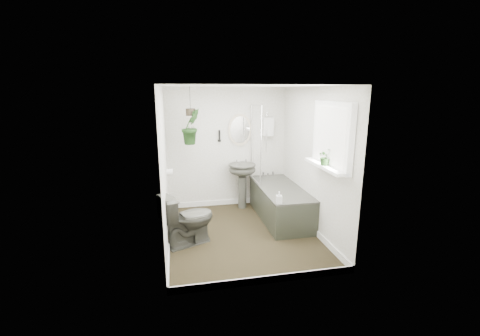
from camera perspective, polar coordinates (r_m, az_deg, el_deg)
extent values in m
cube|color=black|center=(5.26, 0.33, -11.68)|extent=(2.30, 2.80, 0.02)
cube|color=white|center=(4.75, 0.37, 14.50)|extent=(2.30, 2.80, 0.02)
cube|color=white|center=(6.23, -2.33, 3.58)|extent=(2.30, 0.02, 2.30)
cube|color=white|center=(3.56, 5.06, -4.27)|extent=(2.30, 0.02, 2.30)
cube|color=white|center=(4.78, -13.39, 0.09)|extent=(0.02, 2.80, 2.30)
cube|color=white|center=(5.23, 12.88, 1.29)|extent=(0.02, 2.80, 2.30)
cube|color=white|center=(5.23, 0.34, -11.09)|extent=(2.30, 2.80, 0.10)
cube|color=white|center=(6.29, 5.02, 7.31)|extent=(0.20, 0.10, 0.35)
ellipsoid|color=beige|center=(6.19, 0.00, 6.80)|extent=(0.46, 0.03, 0.62)
cylinder|color=black|center=(6.12, -3.67, 5.75)|extent=(0.04, 0.04, 0.22)
cylinder|color=white|center=(5.52, -12.44, -0.73)|extent=(0.11, 0.11, 0.11)
cube|color=white|center=(4.50, 16.06, 5.58)|extent=(0.08, 1.00, 0.90)
cube|color=white|center=(4.54, 14.93, 0.33)|extent=(0.18, 1.00, 0.04)
cube|color=white|center=(4.48, 15.54, 5.58)|extent=(0.01, 0.86, 0.76)
imported|color=#3D3E37|center=(4.85, -9.24, -8.87)|extent=(0.89, 0.71, 0.80)
imported|color=black|center=(4.49, 14.97, 1.95)|extent=(0.22, 0.20, 0.23)
imported|color=black|center=(5.64, -8.70, 7.29)|extent=(0.43, 0.41, 0.61)
imported|color=black|center=(4.87, 6.97, -5.23)|extent=(0.10, 0.10, 0.19)
cylinder|color=#2A2419|center=(5.62, -8.79, 9.80)|extent=(0.16, 0.16, 0.12)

